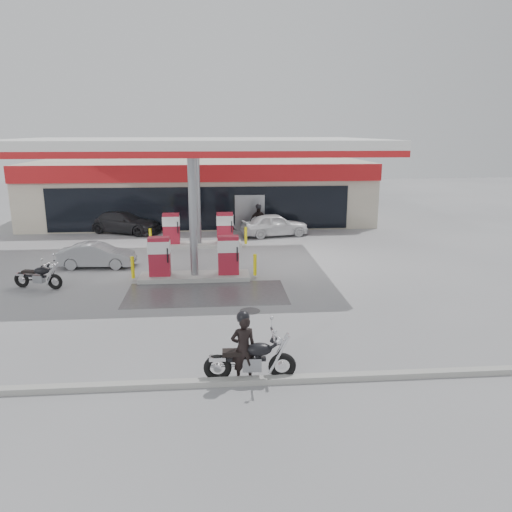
# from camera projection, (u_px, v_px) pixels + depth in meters

# --- Properties ---
(ground) EXTENTS (90.00, 90.00, 0.00)m
(ground) POSITION_uv_depth(u_px,v_px,m) (193.00, 294.00, 18.69)
(ground) COLOR gray
(ground) RESTS_ON ground
(wet_patch) EXTENTS (6.00, 3.00, 0.00)m
(wet_patch) POSITION_uv_depth(u_px,v_px,m) (206.00, 294.00, 18.73)
(wet_patch) COLOR #4C4C4F
(wet_patch) RESTS_ON ground
(drain_cover) EXTENTS (0.70, 0.70, 0.01)m
(drain_cover) POSITION_uv_depth(u_px,v_px,m) (250.00, 311.00, 16.92)
(drain_cover) COLOR #38383A
(drain_cover) RESTS_ON ground
(kerb) EXTENTS (28.00, 0.25, 0.15)m
(kerb) POSITION_uv_depth(u_px,v_px,m) (182.00, 384.00, 11.90)
(kerb) COLOR gray
(kerb) RESTS_ON ground
(store_building) EXTENTS (22.00, 8.22, 4.00)m
(store_building) POSITION_uv_depth(u_px,v_px,m) (201.00, 191.00, 33.60)
(store_building) COLOR beige
(store_building) RESTS_ON ground
(canopy) EXTENTS (16.00, 10.02, 5.51)m
(canopy) POSITION_uv_depth(u_px,v_px,m) (194.00, 146.00, 22.23)
(canopy) COLOR silver
(canopy) RESTS_ON ground
(pump_island_near) EXTENTS (5.14, 1.30, 1.78)m
(pump_island_near) POSITION_uv_depth(u_px,v_px,m) (194.00, 262.00, 20.45)
(pump_island_near) COLOR #9E9E99
(pump_island_near) RESTS_ON ground
(pump_island_far) EXTENTS (5.14, 1.30, 1.78)m
(pump_island_far) POSITION_uv_depth(u_px,v_px,m) (198.00, 233.00, 26.24)
(pump_island_far) COLOR #9E9E99
(pump_island_far) RESTS_ON ground
(main_motorcycle) EXTENTS (2.27, 0.87, 1.17)m
(main_motorcycle) POSITION_uv_depth(u_px,v_px,m) (252.00, 360.00, 12.13)
(main_motorcycle) COLOR black
(main_motorcycle) RESTS_ON ground
(biker_main) EXTENTS (0.67, 0.50, 1.69)m
(biker_main) POSITION_uv_depth(u_px,v_px,m) (243.00, 348.00, 12.03)
(biker_main) COLOR black
(biker_main) RESTS_ON ground
(parked_motorcycle) EXTENTS (2.00, 0.93, 1.04)m
(parked_motorcycle) POSITION_uv_depth(u_px,v_px,m) (39.00, 277.00, 19.24)
(parked_motorcycle) COLOR black
(parked_motorcycle) RESTS_ON ground
(sedan_white) EXTENTS (4.13, 2.32, 1.33)m
(sedan_white) POSITION_uv_depth(u_px,v_px,m) (274.00, 225.00, 28.89)
(sedan_white) COLOR white
(sedan_white) RESTS_ON ground
(attendant) EXTENTS (0.80, 0.91, 1.56)m
(attendant) POSITION_uv_depth(u_px,v_px,m) (231.00, 228.00, 27.34)
(attendant) COLOR #535357
(attendant) RESTS_ON ground
(hatchback_silver) EXTENTS (3.39, 1.36, 1.10)m
(hatchback_silver) POSITION_uv_depth(u_px,v_px,m) (97.00, 255.00, 22.25)
(hatchback_silver) COLOR gray
(hatchback_silver) RESTS_ON ground
(parked_car_left) EXTENTS (4.89, 3.51, 1.32)m
(parked_car_left) POSITION_uv_depth(u_px,v_px,m) (125.00, 222.00, 29.76)
(parked_car_left) COLOR black
(parked_car_left) RESTS_ON ground
(parked_car_right) EXTENTS (4.62, 2.82, 1.20)m
(parked_car_right) POSITION_uv_depth(u_px,v_px,m) (270.00, 215.00, 32.44)
(parked_car_right) COLOR #591713
(parked_car_right) RESTS_ON ground
(biker_walking) EXTENTS (1.12, 0.68, 1.78)m
(biker_walking) POSITION_uv_depth(u_px,v_px,m) (258.00, 221.00, 28.76)
(biker_walking) COLOR black
(biker_walking) RESTS_ON ground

